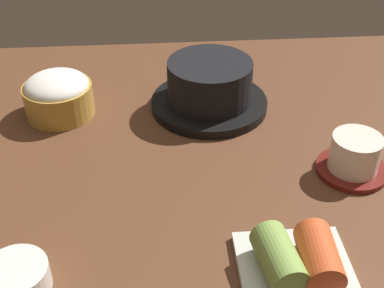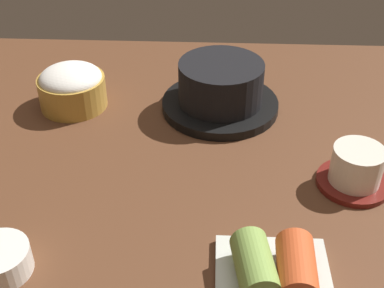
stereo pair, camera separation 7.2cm
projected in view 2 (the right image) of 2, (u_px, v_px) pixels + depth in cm
name	position (u px, v px, depth cm)	size (l,w,h in cm)	color
dining_table	(179.00, 158.00, 76.46)	(100.00, 76.00, 2.00)	#56331E
stone_pot	(221.00, 88.00, 83.43)	(19.10, 19.10, 8.26)	black
rice_bowl	(72.00, 87.00, 84.40)	(10.97, 10.97, 7.09)	#B78C38
tea_cup_with_saucer	(356.00, 169.00, 68.39)	(9.82, 9.82, 5.81)	maroon
kimchi_plate	(275.00, 273.00, 54.97)	(12.56, 12.56, 5.19)	silver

